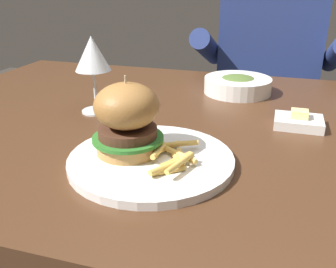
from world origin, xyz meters
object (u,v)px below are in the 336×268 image
Objects in this scene: butter_dish at (299,121)px; diner_person at (264,103)px; wine_glass at (92,56)px; soup_bowl at (238,85)px; burger_sandwich at (127,119)px; main_plate at (151,160)px.

butter_dish is 0.72m from diner_person.
diner_person reaches higher than wine_glass.
butter_dish is at bearing -53.97° from soup_bowl.
burger_sandwich is 0.37m from butter_dish.
wine_glass is 0.97× the size of soup_bowl.
burger_sandwich is 0.75× the size of soup_bowl.
diner_person reaches higher than soup_bowl.
diner_person is (0.06, 0.48, -0.20)m from soup_bowl.
soup_bowl is at bearing 40.06° from wine_glass.
butter_dish is at bearing 40.31° from burger_sandwich.
soup_bowl is (0.09, 0.45, 0.02)m from main_plate.
soup_bowl is at bearing 79.21° from main_plate.
soup_bowl reaches higher than main_plate.
diner_person reaches higher than main_plate.
wine_glass is 0.46m from butter_dish.
soup_bowl reaches higher than butter_dish.
main_plate is 2.08× the size of burger_sandwich.
diner_person is at bearing 81.13° from main_plate.
burger_sandwich is 0.77× the size of wine_glass.
burger_sandwich is at bearing 171.45° from main_plate.
diner_person is at bearing 82.92° from soup_bowl.
butter_dish is (0.24, 0.24, 0.00)m from main_plate.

